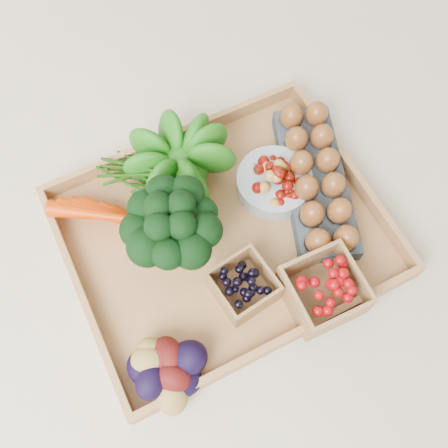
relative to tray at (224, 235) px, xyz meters
name	(u,v)px	position (x,y,z in m)	size (l,w,h in m)	color
ground	(224,237)	(0.00, 0.00, -0.01)	(4.00, 4.00, 0.00)	beige
tray	(224,235)	(0.00, 0.00, 0.00)	(0.55, 0.45, 0.01)	#B07D49
carrots	(135,223)	(-0.14, 0.08, 0.03)	(0.21, 0.15, 0.05)	#CF3000
lettuce	(182,158)	(-0.01, 0.14, 0.07)	(0.13, 0.13, 0.13)	#0E4E0C
broccoli	(175,238)	(-0.09, 0.01, 0.07)	(0.16, 0.16, 0.13)	black
cherry_bowl	(274,183)	(0.13, 0.04, 0.03)	(0.14, 0.14, 0.04)	#8C9EA5
egg_carton	(314,182)	(0.20, 0.01, 0.03)	(0.11, 0.31, 0.04)	#333941
potatoes	(161,369)	(-0.20, -0.18, 0.05)	(0.15, 0.15, 0.09)	#3B0A09
punnet_blackberry	(243,286)	(-0.02, -0.11, 0.04)	(0.09, 0.09, 0.06)	black
punnet_raspberry	(323,290)	(0.09, -0.18, 0.05)	(0.12, 0.12, 0.08)	maroon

